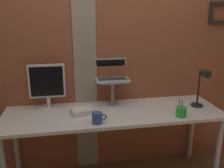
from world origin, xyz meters
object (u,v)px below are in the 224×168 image
at_px(monitor, 47,84).
at_px(laptop, 111,73).
at_px(pen_cup, 181,112).
at_px(desk_lamp, 202,84).
at_px(coffee_mug, 97,118).

relative_size(monitor, laptop, 1.33).
bearing_deg(pen_cup, monitor, 160.72).
bearing_deg(desk_lamp, monitor, 170.33).
height_order(desk_lamp, pen_cup, desk_lamp).
height_order(monitor, pen_cup, monitor).
height_order(pen_cup, coffee_mug, pen_cup).
relative_size(monitor, pen_cup, 2.75).
bearing_deg(monitor, pen_cup, -19.28).
relative_size(desk_lamp, pen_cup, 2.46).
bearing_deg(pen_cup, coffee_mug, 180.00).
xyz_separation_m(desk_lamp, coffee_mug, (-1.05, -0.17, -0.20)).
bearing_deg(monitor, desk_lamp, -9.67).
distance_m(monitor, desk_lamp, 1.51).
xyz_separation_m(monitor, laptop, (0.65, 0.07, 0.06)).
bearing_deg(laptop, coffee_mug, -113.33).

